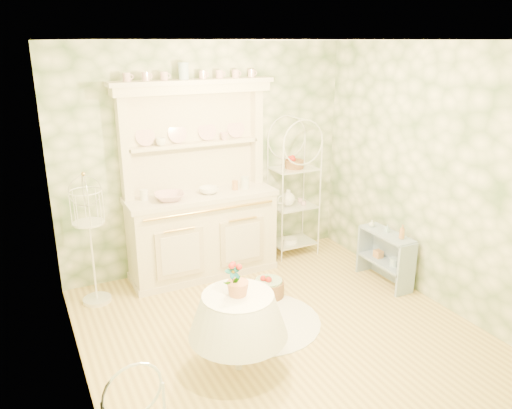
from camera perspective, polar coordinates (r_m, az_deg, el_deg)
name	(u,v)px	position (r m, az deg, el deg)	size (l,w,h in m)	color
floor	(279,330)	(5.03, 2.62, -14.18)	(3.60, 3.60, 0.00)	#DABF6D
ceiling	(284,40)	(4.25, 3.17, 18.27)	(3.60, 3.60, 0.00)	white
wall_left	(69,232)	(3.94, -20.62, -2.93)	(3.60, 3.60, 0.00)	#EFEDCA
wall_right	(431,176)	(5.53, 19.38, 3.12)	(3.60, 3.60, 0.00)	#EFEDCA
wall_back	(208,158)	(6.03, -5.54, 5.27)	(3.60, 3.60, 0.00)	#EFEDCA
wall_front	(431,282)	(3.13, 19.37, -8.36)	(3.60, 3.60, 0.00)	#EFEDCA
kitchen_dresser	(201,182)	(5.76, -6.33, 2.52)	(1.87, 0.61, 2.29)	#EFE6C7
bakers_rack	(294,182)	(6.40, 4.35, 2.56)	(0.60, 0.43, 1.94)	white
side_shelf	(385,259)	(5.99, 14.53, -6.08)	(0.25, 0.67, 0.58)	#90A6BE
round_table	(238,333)	(4.34, -2.03, -14.52)	(0.64, 0.64, 0.70)	white
birdcage_stand	(91,243)	(5.50, -18.34, -4.25)	(0.32, 0.32, 1.36)	white
floor_basket	(269,288)	(5.57, 1.45, -9.46)	(0.33, 0.33, 0.21)	olive
lace_rug	(261,322)	(5.15, 0.53, -13.23)	(1.21, 1.21, 0.01)	white
bowl_floral	(169,200)	(5.61, -9.86, 0.56)	(0.33, 0.33, 0.08)	white
bowl_white	(209,193)	(5.80, -5.38, 1.35)	(0.23, 0.23, 0.07)	white
cup_left	(161,143)	(5.69, -10.81, 6.91)	(0.11, 0.11, 0.09)	white
cup_right	(224,137)	(5.93, -3.64, 7.67)	(0.10, 0.10, 0.09)	white
potted_geranium	(233,281)	(4.07, -2.62, -8.73)	(0.14, 0.10, 0.27)	#3F7238
bottle_amber	(402,233)	(5.72, 16.35, -3.15)	(0.06, 0.06, 0.16)	#BC8249
bottle_blue	(387,229)	(5.88, 14.76, -2.73)	(0.04, 0.04, 0.09)	#A4C8D6
bottle_glass	(372,224)	(6.00, 13.08, -2.21)	(0.07, 0.07, 0.09)	silver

